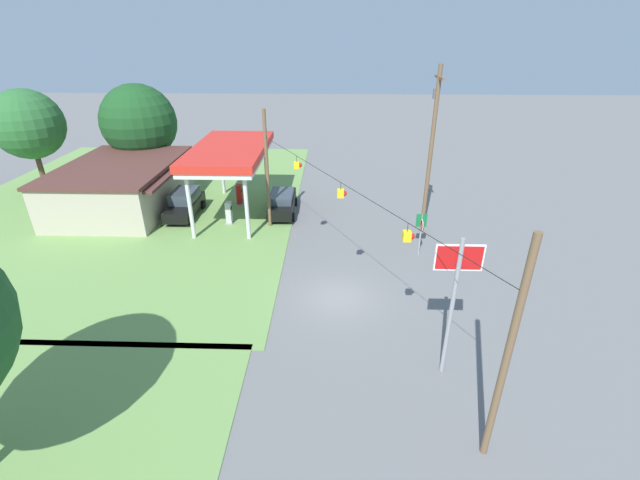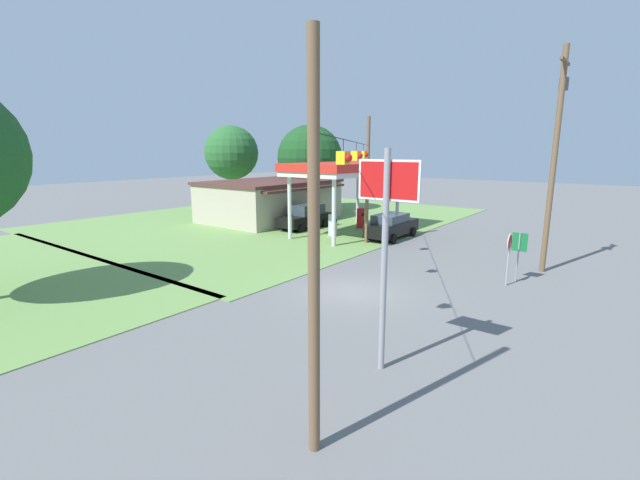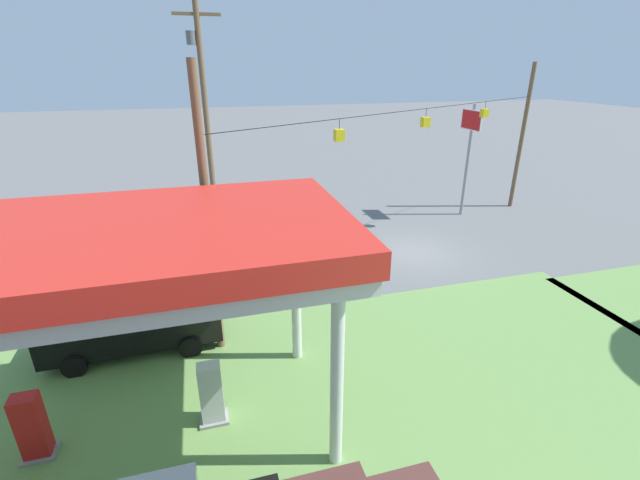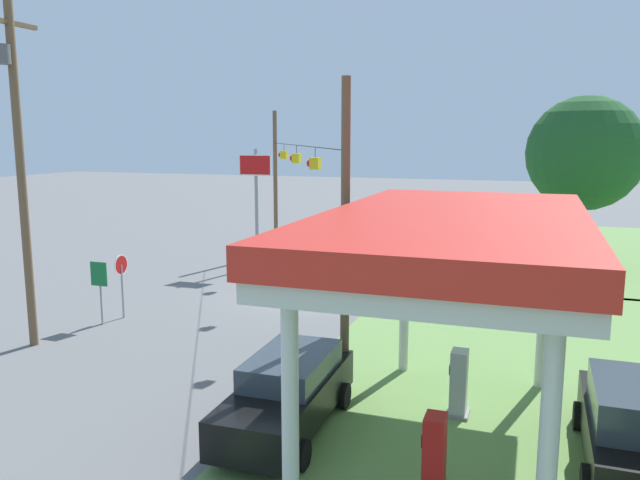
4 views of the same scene
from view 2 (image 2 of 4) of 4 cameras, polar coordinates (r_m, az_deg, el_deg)
ground_plane at (r=19.60m, az=4.53°, el=-6.87°), size 160.00×160.00×0.00m
grass_verge_station_corner at (r=40.57m, az=-5.77°, el=2.91°), size 36.00×28.00×0.04m
gas_station_canopy at (r=32.75m, az=3.75°, el=9.36°), size 10.44×5.26×5.39m
gas_station_store at (r=39.73m, az=-6.61°, el=5.31°), size 11.77×8.81×3.60m
fuel_pump_near at (r=31.59m, az=1.71°, el=1.88°), size 0.71×0.56×1.71m
fuel_pump_far at (r=34.78m, az=5.43°, el=2.76°), size 0.71×0.56×1.71m
car_at_pumps_front at (r=31.38m, az=9.53°, el=1.90°), size 5.18×2.18×1.81m
car_at_pumps_rear at (r=34.95m, az=-1.94°, el=3.15°), size 4.94×2.12×1.98m
stop_sign_roadside at (r=21.81m, az=23.92°, el=-1.00°), size 0.80×0.08×2.50m
stop_sign_overhead at (r=11.88m, az=8.86°, el=2.74°), size 0.22×1.85×6.34m
route_sign at (r=22.79m, az=25.01°, el=-0.84°), size 0.10×0.70×2.40m
utility_pole_main at (r=24.84m, az=28.86°, el=10.38°), size 2.20×0.44×11.28m
signal_span_gantry at (r=18.64m, az=4.78°, el=6.50°), size 18.85×10.24×8.47m
tree_behind_station at (r=47.61m, az=-11.73°, el=11.30°), size 5.71×5.71×8.90m
tree_far_back at (r=45.06m, az=-1.37°, el=10.89°), size 6.71×6.71×8.90m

